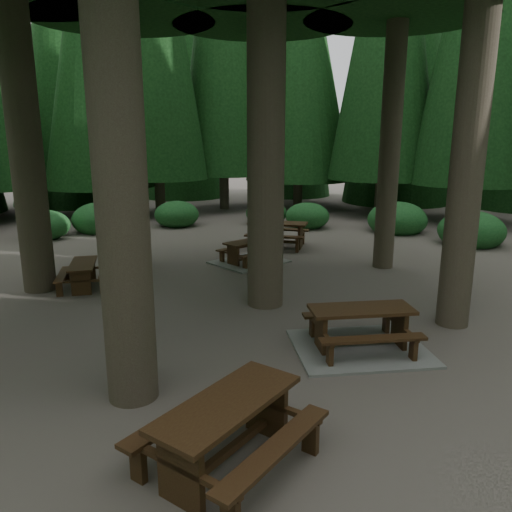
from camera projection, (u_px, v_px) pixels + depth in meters
name	position (u px, v px, depth m)	size (l,w,h in m)	color
ground	(237.00, 311.00, 11.49)	(80.00, 80.00, 0.00)	#574F47
picnic_table_a	(360.00, 335.00, 9.38)	(2.88, 2.58, 0.83)	gray
picnic_table_b	(83.00, 271.00, 13.10)	(1.52, 1.77, 0.68)	#381F11
picnic_table_c	(249.00, 256.00, 15.71)	(2.57, 2.36, 0.71)	gray
picnic_table_d	(278.00, 231.00, 17.83)	(2.65, 2.56, 0.89)	#381F11
picnic_table_e	(228.00, 423.00, 6.00)	(2.62, 2.50, 0.89)	#381F11
shrub_ring	(253.00, 282.00, 12.33)	(23.86, 24.64, 1.49)	#1B5020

